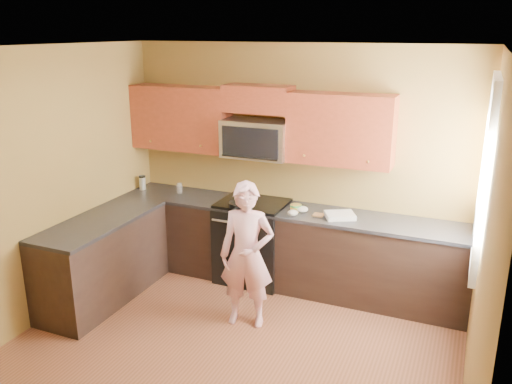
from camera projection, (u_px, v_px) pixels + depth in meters
The scene contains 25 objects.
floor at pixel (220, 364), 4.68m from camera, with size 4.00×4.00×0.00m, color brown.
ceiling at pixel (212, 48), 3.89m from camera, with size 4.00×4.00×0.00m, color white.
wall_back at pixel (296, 165), 6.04m from camera, with size 4.00×4.00×0.00m, color olive.
wall_front at pixel (25, 354), 2.53m from camera, with size 4.00×4.00×0.00m, color olive.
wall_left at pixel (29, 192), 5.03m from camera, with size 4.00×4.00×0.00m, color olive.
wall_right at pixel (483, 261), 3.54m from camera, with size 4.00×4.00×0.00m, color olive.
cabinet_back_run at pixel (286, 248), 6.05m from camera, with size 4.00×0.60×0.88m, color black.
cabinet_left_run at pixel (103, 261), 5.72m from camera, with size 0.60×1.60×0.88m, color black.
countertop_back at pixel (286, 210), 5.90m from camera, with size 4.00×0.62×0.04m, color black.
countertop_left at pixel (100, 221), 5.58m from camera, with size 0.62×1.60×0.04m, color black.
stove at pixel (253, 241), 6.17m from camera, with size 0.76×0.65×0.95m, color black, non-canonical shape.
microwave at pixel (257, 157), 5.99m from camera, with size 0.76×0.40×0.42m, color silver, non-canonical shape.
upper_cab_left at pixel (183, 149), 6.39m from camera, with size 1.22×0.33×0.75m, color maroon, non-canonical shape.
upper_cab_right at pixel (339, 164), 5.67m from camera, with size 1.12×0.33×0.75m, color maroon, non-canonical shape.
upper_cab_over_mw at pixel (258, 99), 5.83m from camera, with size 0.76×0.33×0.30m, color maroon.
window at pixel (486, 174), 4.51m from camera, with size 0.06×1.06×1.66m, color white, non-canonical shape.
woman at pixel (247, 255), 5.14m from camera, with size 0.53×0.35×1.46m, color pink.
frying_pan at pixel (241, 207), 5.86m from camera, with size 0.27×0.46×0.06m, color black, non-canonical shape.
butter_tub at pixel (296, 211), 5.82m from camera, with size 0.13×0.13×0.09m, color yellow, non-canonical shape.
toast_slice at pixel (318, 215), 5.67m from camera, with size 0.11×0.11×0.01m, color #B27F47.
napkin_a at pixel (293, 213), 5.67m from camera, with size 0.11×0.12×0.06m, color silver.
napkin_b at pixel (302, 209), 5.77m from camera, with size 0.12×0.13×0.07m, color silver.
dish_towel at pixel (340, 215), 5.61m from camera, with size 0.30×0.24×0.05m, color white.
travel_mug at pixel (143, 189), 6.60m from camera, with size 0.08×0.08×0.18m, color silver, non-canonical shape.
glass_a at pixel (180, 188), 6.44m from camera, with size 0.07×0.07×0.12m, color silver.
Camera 1 is at (1.87, -3.58, 2.84)m, focal length 37.13 mm.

